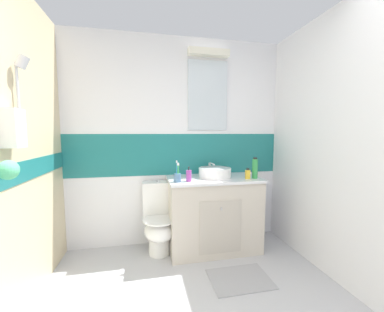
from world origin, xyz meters
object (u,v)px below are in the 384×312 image
at_px(toilet, 159,220).
at_px(perfume_flask_small, 248,174).
at_px(sink_basin, 215,172).
at_px(shampoo_bottle_tall, 255,168).
at_px(toothbrush_cup, 177,177).
at_px(soap_dispenser, 189,176).

distance_m(toilet, perfume_flask_small, 1.13).
relative_size(sink_basin, shampoo_bottle_tall, 1.75).
xyz_separation_m(toilet, shampoo_bottle_tall, (1.07, -0.18, 0.59)).
relative_size(toilet, perfume_flask_small, 6.73).
relative_size(sink_basin, perfume_flask_small, 3.48).
distance_m(sink_basin, toothbrush_cup, 0.49).
bearing_deg(toothbrush_cup, shampoo_bottle_tall, 0.91).
height_order(soap_dispenser, perfume_flask_small, soap_dispenser).
bearing_deg(perfume_flask_small, sink_basin, 153.00).
bearing_deg(toilet, sink_basin, -2.50).
height_order(toilet, shampoo_bottle_tall, shampoo_bottle_tall).
xyz_separation_m(soap_dispenser, shampoo_bottle_tall, (0.76, 0.01, 0.05)).
bearing_deg(toilet, perfume_flask_small, -11.41).
bearing_deg(perfume_flask_small, toilet, 168.59).
bearing_deg(toilet, shampoo_bottle_tall, -9.79).
bearing_deg(soap_dispenser, perfume_flask_small, -0.07).
relative_size(toilet, shampoo_bottle_tall, 3.38).
height_order(toilet, toothbrush_cup, toothbrush_cup).
bearing_deg(soap_dispenser, toothbrush_cup, -178.97).
xyz_separation_m(toilet, soap_dispenser, (0.31, -0.20, 0.54)).
distance_m(toilet, shampoo_bottle_tall, 1.24).
xyz_separation_m(toilet, perfume_flask_small, (0.98, -0.20, 0.54)).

